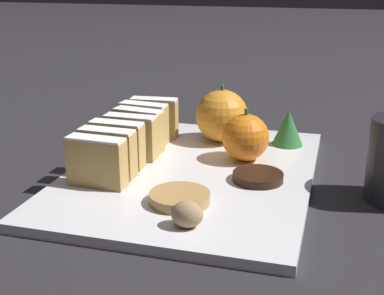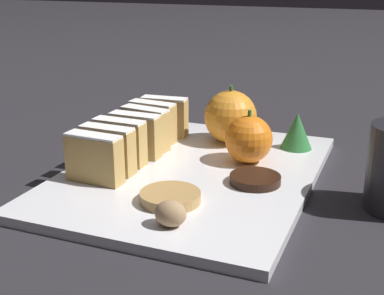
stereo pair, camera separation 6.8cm
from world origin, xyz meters
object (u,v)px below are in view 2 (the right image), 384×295
orange_far (230,117)px  chocolate_cookie (255,179)px  orange_near (249,139)px  walnut (171,214)px

orange_far → chocolate_cookie: orange_far is taller
orange_far → chocolate_cookie: size_ratio=1.38×
orange_near → orange_far: orange_far is taller
orange_near → orange_far: (-0.05, 0.07, 0.01)m
orange_near → chocolate_cookie: size_ratio=1.15×
orange_near → orange_far: 0.09m
walnut → orange_far: bearing=95.8°
orange_near → chocolate_cookie: orange_near is taller
orange_far → walnut: bearing=-84.2°
orange_far → walnut: 0.28m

